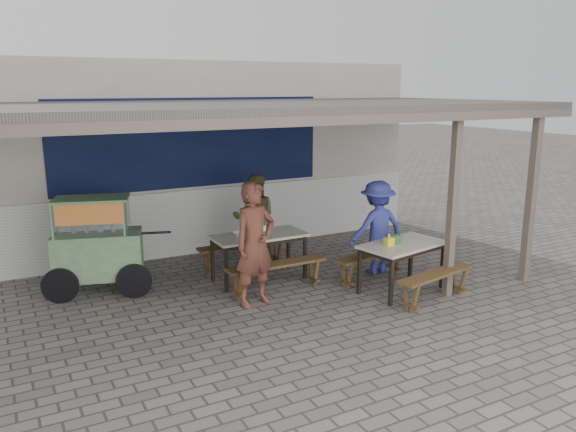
# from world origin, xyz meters

# --- Properties ---
(ground) EXTENTS (60.00, 60.00, 0.00)m
(ground) POSITION_xyz_m (0.00, 0.00, 0.00)
(ground) COLOR slate
(ground) RESTS_ON ground
(back_wall) EXTENTS (9.00, 1.28, 3.50)m
(back_wall) POSITION_xyz_m (-0.00, 3.58, 1.72)
(back_wall) COLOR beige
(back_wall) RESTS_ON ground
(warung_roof) EXTENTS (9.00, 4.21, 2.81)m
(warung_roof) POSITION_xyz_m (0.02, 0.90, 2.71)
(warung_roof) COLOR #554D49
(warung_roof) RESTS_ON ground
(table_left) EXTENTS (1.49, 0.70, 0.75)m
(table_left) POSITION_xyz_m (0.17, 1.04, 0.67)
(table_left) COLOR beige
(table_left) RESTS_ON ground
(bench_left_street) EXTENTS (1.59, 0.28, 0.45)m
(bench_left_street) POSITION_xyz_m (0.17, 0.43, 0.34)
(bench_left_street) COLOR brown
(bench_left_street) RESTS_ON ground
(bench_left_wall) EXTENTS (1.59, 0.28, 0.45)m
(bench_left_wall) POSITION_xyz_m (0.17, 1.66, 0.34)
(bench_left_wall) COLOR brown
(bench_left_wall) RESTS_ON ground
(table_right) EXTENTS (1.43, 0.97, 0.75)m
(table_right) POSITION_xyz_m (1.85, -0.44, 0.67)
(table_right) COLOR beige
(table_right) RESTS_ON ground
(bench_right_street) EXTENTS (1.44, 0.54, 0.45)m
(bench_right_street) POSITION_xyz_m (1.97, -1.05, 0.34)
(bench_right_street) COLOR brown
(bench_right_street) RESTS_ON ground
(bench_right_wall) EXTENTS (1.44, 0.54, 0.45)m
(bench_right_wall) POSITION_xyz_m (1.73, 0.17, 0.34)
(bench_right_wall) COLOR brown
(bench_right_wall) RESTS_ON ground
(vendor_cart) EXTENTS (1.88, 1.08, 1.46)m
(vendor_cart) POSITION_xyz_m (-2.20, 1.66, 0.79)
(vendor_cart) COLOR #75A76F
(vendor_cart) RESTS_ON ground
(patron_street_side) EXTENTS (0.72, 0.54, 1.77)m
(patron_street_side) POSITION_xyz_m (-0.33, 0.12, 0.89)
(patron_street_side) COLOR brown
(patron_street_side) RESTS_ON ground
(patron_wall_side) EXTENTS (0.95, 0.86, 1.58)m
(patron_wall_side) POSITION_xyz_m (0.51, 1.93, 0.79)
(patron_wall_side) COLOR #4D5229
(patron_wall_side) RESTS_ON ground
(patron_right_table) EXTENTS (1.02, 0.61, 1.55)m
(patron_right_table) POSITION_xyz_m (2.06, 0.47, 0.77)
(patron_right_table) COLOR #39409C
(patron_right_table) RESTS_ON ground
(tissue_box) EXTENTS (0.12, 0.12, 0.12)m
(tissue_box) POSITION_xyz_m (1.60, -0.42, 0.81)
(tissue_box) COLOR yellow
(tissue_box) RESTS_ON table_right
(donation_box) EXTENTS (0.22, 0.17, 0.13)m
(donation_box) POSITION_xyz_m (1.74, -0.38, 0.81)
(donation_box) COLOR #2E682E
(donation_box) RESTS_ON table_right
(condiment_jar) EXTENTS (0.08, 0.08, 0.09)m
(condiment_jar) POSITION_xyz_m (0.34, 1.23, 0.80)
(condiment_jar) COLOR silver
(condiment_jar) RESTS_ON table_left
(condiment_bowl) EXTENTS (0.23, 0.23, 0.05)m
(condiment_bowl) POSITION_xyz_m (-0.12, 1.16, 0.78)
(condiment_bowl) COLOR white
(condiment_bowl) RESTS_ON table_left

